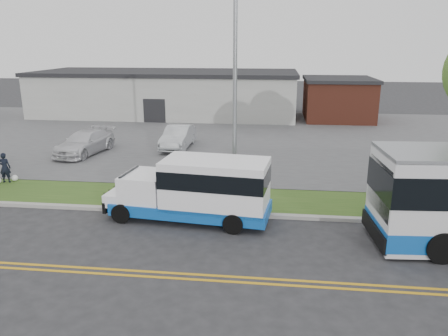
# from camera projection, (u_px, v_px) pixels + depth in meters

# --- Properties ---
(ground) EXTENTS (140.00, 140.00, 0.00)m
(ground) POSITION_uv_depth(u_px,v_px,m) (154.00, 223.00, 17.59)
(ground) COLOR #28282B
(ground) RESTS_ON ground
(lane_line_north) EXTENTS (70.00, 0.12, 0.01)m
(lane_line_north) POSITION_uv_depth(u_px,v_px,m) (121.00, 270.00, 13.91)
(lane_line_north) COLOR gold
(lane_line_north) RESTS_ON ground
(lane_line_south) EXTENTS (70.00, 0.12, 0.01)m
(lane_line_south) POSITION_uv_depth(u_px,v_px,m) (118.00, 275.00, 13.62)
(lane_line_south) COLOR gold
(lane_line_south) RESTS_ON ground
(curb) EXTENTS (80.00, 0.30, 0.15)m
(curb) POSITION_uv_depth(u_px,v_px,m) (160.00, 211.00, 18.62)
(curb) COLOR #9E9B93
(curb) RESTS_ON ground
(verge) EXTENTS (80.00, 3.30, 0.10)m
(verge) POSITION_uv_depth(u_px,v_px,m) (170.00, 197.00, 20.34)
(verge) COLOR #2F511B
(verge) RESTS_ON ground
(parking_lot) EXTENTS (80.00, 25.00, 0.10)m
(parking_lot) POSITION_uv_depth(u_px,v_px,m) (213.00, 136.00, 33.80)
(parking_lot) COLOR #4C4C4F
(parking_lot) RESTS_ON ground
(commercial_building) EXTENTS (25.40, 10.40, 4.35)m
(commercial_building) POSITION_uv_depth(u_px,v_px,m) (167.00, 93.00, 43.43)
(commercial_building) COLOR #9E9E99
(commercial_building) RESTS_ON ground
(brick_wing) EXTENTS (6.30, 7.30, 3.90)m
(brick_wing) POSITION_uv_depth(u_px,v_px,m) (338.00, 99.00, 40.68)
(brick_wing) COLOR brown
(brick_wing) RESTS_ON ground
(streetlight_near) EXTENTS (0.35, 1.53, 9.50)m
(streetlight_near) POSITION_uv_depth(u_px,v_px,m) (235.00, 86.00, 18.41)
(streetlight_near) COLOR gray
(streetlight_near) RESTS_ON verge
(shuttle_bus) EXTENTS (6.90, 2.90, 2.57)m
(shuttle_bus) POSITION_uv_depth(u_px,v_px,m) (200.00, 188.00, 17.51)
(shuttle_bus) COLOR #0F50A9
(shuttle_bus) RESTS_ON ground
(pedestrian) EXTENTS (0.63, 0.47, 1.56)m
(pedestrian) POSITION_uv_depth(u_px,v_px,m) (5.00, 168.00, 22.16)
(pedestrian) COLOR black
(pedestrian) RESTS_ON verge
(parked_car_a) EXTENTS (1.69, 4.62, 1.51)m
(parked_car_a) POSITION_uv_depth(u_px,v_px,m) (178.00, 137.00, 29.51)
(parked_car_a) COLOR #B8BCC0
(parked_car_a) RESTS_ON parking_lot
(parked_car_b) EXTENTS (2.87, 5.28, 1.45)m
(parked_car_b) POSITION_uv_depth(u_px,v_px,m) (85.00, 142.00, 28.00)
(parked_car_b) COLOR silver
(parked_car_b) RESTS_ON parking_lot
(grocery_bag_right) EXTENTS (0.32, 0.32, 0.32)m
(grocery_bag_right) POSITION_uv_depth(u_px,v_px,m) (15.00, 178.00, 22.53)
(grocery_bag_right) COLOR white
(grocery_bag_right) RESTS_ON verge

